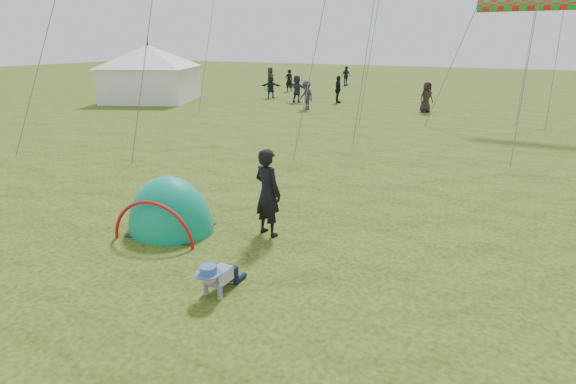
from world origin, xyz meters
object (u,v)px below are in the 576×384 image
at_px(crawling_toddler, 218,276).
at_px(event_marquee, 150,71).
at_px(popup_tent, 172,230).
at_px(standing_adult, 268,193).

distance_m(crawling_toddler, event_marquee, 26.07).
xyz_separation_m(popup_tent, event_marquee, (-16.22, 16.55, 1.95)).
bearing_deg(event_marquee, crawling_toddler, -67.40).
xyz_separation_m(standing_adult, event_marquee, (-18.20, 15.74, 1.01)).
bearing_deg(crawling_toddler, popup_tent, 147.43).
height_order(crawling_toddler, event_marquee, event_marquee).
distance_m(crawling_toddler, popup_tent, 2.92).
distance_m(popup_tent, standing_adult, 2.34).
relative_size(standing_adult, event_marquee, 0.33).
bearing_deg(popup_tent, event_marquee, 123.98).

